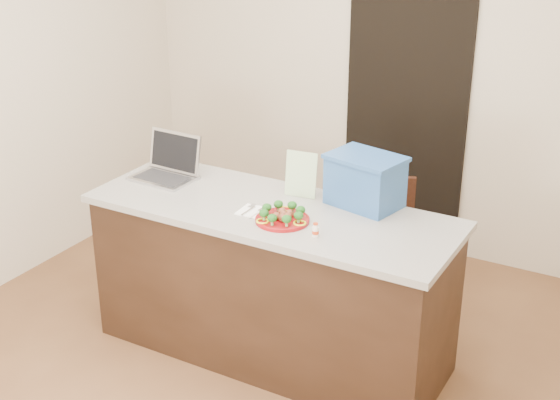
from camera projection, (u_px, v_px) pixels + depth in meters
The scene contains 16 objects.
ground at pixel (250, 372), 4.40m from camera, with size 4.00×4.00×0.00m, color brown.
room_shell at pixel (245, 94), 3.77m from camera, with size 4.00×4.00×4.00m.
doorway at pixel (405, 115), 5.55m from camera, with size 0.90×0.02×2.00m, color black.
island at pixel (272, 282), 4.42m from camera, with size 2.06×0.76×0.92m.
plate at pixel (282, 219), 4.08m from camera, with size 0.29×0.29×0.02m.
meatballs at pixel (283, 215), 4.06m from camera, with size 0.10×0.11×0.04m.
broccoli at pixel (282, 212), 4.06m from camera, with size 0.25×0.25×0.04m.
pepper_rings at pixel (282, 218), 4.07m from camera, with size 0.25×0.26×0.01m.
napkin at pixel (253, 211), 4.19m from camera, with size 0.15×0.15×0.01m, color white.
fork at pixel (251, 209), 4.21m from camera, with size 0.03×0.16×0.00m.
knife at pixel (257, 212), 4.16m from camera, with size 0.02×0.19×0.01m.
yogurt_bottle at pixel (315, 231), 3.91m from camera, with size 0.03×0.03×0.07m.
laptop at pixel (169, 165), 4.65m from camera, with size 0.37×0.30×0.26m.
leaflet at pixel (301, 174), 4.35m from camera, with size 0.18×0.00×0.26m, color white.
blue_box at pixel (365, 180), 4.23m from camera, with size 0.45×0.36×0.29m.
chair at pixel (377, 235), 4.93m from camera, with size 0.49×0.51×0.85m.
Camera 1 is at (1.95, -3.10, 2.63)m, focal length 50.00 mm.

